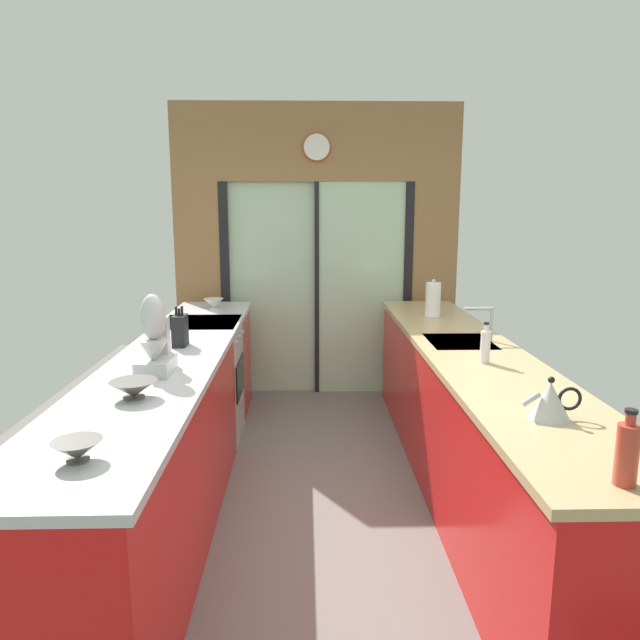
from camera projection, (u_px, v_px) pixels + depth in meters
ground_plane at (322, 473)px, 4.02m from camera, size 5.04×7.60×0.02m
back_wall_unit at (317, 234)px, 5.49m from camera, size 2.64×0.12×2.70m
left_counter_run at (169, 435)px, 3.44m from camera, size 0.62×3.80×0.92m
right_counter_run at (470, 422)px, 3.66m from camera, size 0.62×3.80×0.92m
sink_faucet at (486, 318)px, 3.79m from camera, size 0.19×0.02×0.22m
oven_range at (202, 381)px, 4.54m from camera, size 0.60×0.60×0.92m
mixing_bowl_near at (77, 450)px, 2.01m from camera, size 0.17×0.17×0.07m
mixing_bowl_mid at (134, 389)px, 2.67m from camera, size 0.22×0.22×0.08m
mixing_bowl_far at (214, 303)px, 5.02m from camera, size 0.17×0.17×0.09m
knife_block at (180, 330)px, 3.67m from camera, size 0.08×0.14×0.25m
stand_mixer at (155, 343)px, 3.06m from camera, size 0.17×0.27×0.42m
kettle at (550, 401)px, 2.41m from camera, size 0.25×0.17×0.18m
soap_bottle_near at (627, 453)px, 1.83m from camera, size 0.07×0.07×0.25m
soap_bottle_far at (485, 346)px, 3.27m from camera, size 0.05×0.05×0.23m
paper_towel_roll at (433, 300)px, 4.61m from camera, size 0.13×0.13×0.30m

